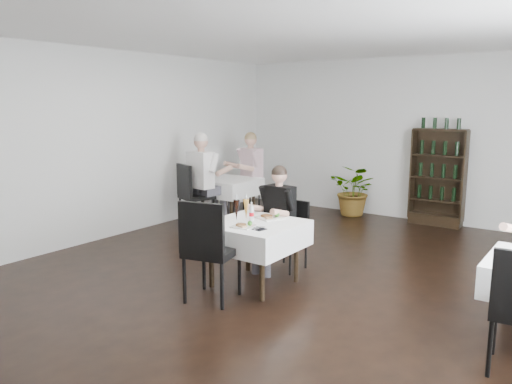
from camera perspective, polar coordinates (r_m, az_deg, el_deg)
room_shell at (r=5.61m, az=2.30°, el=3.35°), size 9.00×9.00×9.00m
wine_shelf at (r=9.40m, az=20.04°, el=1.48°), size 0.90×0.28×1.75m
main_table at (r=5.95m, az=-0.19°, el=-4.88°), size 1.03×1.03×0.77m
left_table at (r=9.32m, az=-3.20°, el=0.61°), size 0.98×0.98×0.77m
potted_tree at (r=9.82m, az=11.24°, el=0.18°), size 0.94×0.83×0.99m
main_chair_far at (r=6.60m, az=3.97°, el=-4.34°), size 0.44×0.44×0.90m
main_chair_near at (r=5.44m, az=-5.52°, el=-6.01°), size 0.63×0.63×1.14m
left_chair_far at (r=9.73m, az=-0.85°, el=0.39°), size 0.45×0.45×0.90m
left_chair_near at (r=8.78m, az=-7.34°, el=0.07°), size 0.66×0.67×1.12m
diner_main at (r=6.41m, az=2.25°, el=-2.12°), size 0.55×0.57×1.38m
diner_left_far at (r=9.65m, az=-1.00°, el=2.84°), size 0.70×0.75×1.61m
diner_left_near at (r=8.75m, az=-5.84°, el=2.22°), size 0.66×0.68×1.66m
plate_far at (r=6.09m, az=1.66°, el=-2.88°), size 0.38×0.38×0.09m
plate_near at (r=5.68m, az=-1.36°, el=-3.88°), size 0.26×0.26×0.07m
pilsner_dark at (r=5.99m, az=-2.25°, el=-2.05°), size 0.07×0.07×0.31m
pilsner_lager at (r=6.05m, az=-1.14°, el=-1.95°), size 0.07×0.07×0.31m
coke_bottle at (r=5.98m, az=-0.51°, el=-2.43°), size 0.06×0.06×0.23m
napkin_cutlery at (r=5.60m, az=0.23°, el=-4.21°), size 0.19×0.19×0.02m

